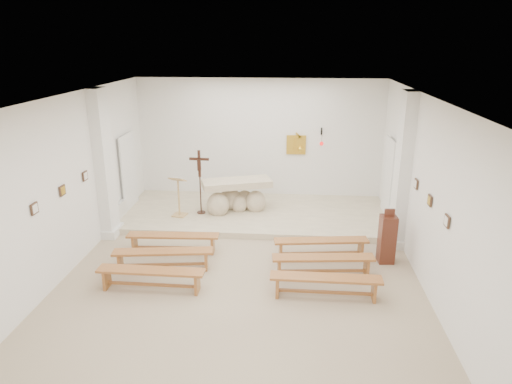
# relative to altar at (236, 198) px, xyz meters

# --- Properties ---
(ground) EXTENTS (7.00, 10.00, 0.00)m
(ground) POSITION_rel_altar_xyz_m (0.51, -3.52, -0.51)
(ground) COLOR tan
(ground) RESTS_ON ground
(wall_left) EXTENTS (0.02, 10.00, 3.50)m
(wall_left) POSITION_rel_altar_xyz_m (-2.98, -3.52, 1.24)
(wall_left) COLOR white
(wall_left) RESTS_ON ground
(wall_right) EXTENTS (0.02, 10.00, 3.50)m
(wall_right) POSITION_rel_altar_xyz_m (4.00, -3.52, 1.24)
(wall_right) COLOR white
(wall_right) RESTS_ON ground
(wall_back) EXTENTS (7.00, 0.02, 3.50)m
(wall_back) POSITION_rel_altar_xyz_m (0.51, 1.47, 1.24)
(wall_back) COLOR white
(wall_back) RESTS_ON ground
(ceiling) EXTENTS (7.00, 10.00, 0.02)m
(ceiling) POSITION_rel_altar_xyz_m (0.51, -3.52, 2.98)
(ceiling) COLOR silver
(ceiling) RESTS_ON wall_back
(sanctuary_platform) EXTENTS (6.98, 3.00, 0.15)m
(sanctuary_platform) POSITION_rel_altar_xyz_m (0.51, -0.02, -0.43)
(sanctuary_platform) COLOR beige
(sanctuary_platform) RESTS_ON ground
(pilaster_left) EXTENTS (0.26, 0.55, 3.50)m
(pilaster_left) POSITION_rel_altar_xyz_m (-2.86, -1.52, 1.24)
(pilaster_left) COLOR white
(pilaster_left) RESTS_ON ground
(pilaster_right) EXTENTS (0.26, 0.55, 3.50)m
(pilaster_right) POSITION_rel_altar_xyz_m (3.88, -1.52, 1.24)
(pilaster_right) COLOR white
(pilaster_right) RESTS_ON ground
(gold_wall_relief) EXTENTS (0.55, 0.04, 0.55)m
(gold_wall_relief) POSITION_rel_altar_xyz_m (1.56, 1.44, 1.14)
(gold_wall_relief) COLOR gold
(gold_wall_relief) RESTS_ON wall_back
(sanctuary_lamp) EXTENTS (0.11, 0.36, 0.44)m
(sanctuary_lamp) POSITION_rel_altar_xyz_m (2.26, 1.19, 1.30)
(sanctuary_lamp) COLOR black
(sanctuary_lamp) RESTS_ON wall_back
(station_frame_left_front) EXTENTS (0.03, 0.20, 0.20)m
(station_frame_left_front) POSITION_rel_altar_xyz_m (-2.96, -4.32, 1.21)
(station_frame_left_front) COLOR #422B1D
(station_frame_left_front) RESTS_ON wall_left
(station_frame_left_mid) EXTENTS (0.03, 0.20, 0.20)m
(station_frame_left_mid) POSITION_rel_altar_xyz_m (-2.96, -3.32, 1.21)
(station_frame_left_mid) COLOR #422B1D
(station_frame_left_mid) RESTS_ON wall_left
(station_frame_left_rear) EXTENTS (0.03, 0.20, 0.20)m
(station_frame_left_rear) POSITION_rel_altar_xyz_m (-2.96, -2.32, 1.21)
(station_frame_left_rear) COLOR #422B1D
(station_frame_left_rear) RESTS_ON wall_left
(station_frame_right_front) EXTENTS (0.03, 0.20, 0.20)m
(station_frame_right_front) POSITION_rel_altar_xyz_m (3.98, -4.32, 1.21)
(station_frame_right_front) COLOR #422B1D
(station_frame_right_front) RESTS_ON wall_right
(station_frame_right_mid) EXTENTS (0.03, 0.20, 0.20)m
(station_frame_right_mid) POSITION_rel_altar_xyz_m (3.98, -3.32, 1.21)
(station_frame_right_mid) COLOR #422B1D
(station_frame_right_mid) RESTS_ON wall_right
(station_frame_right_rear) EXTENTS (0.03, 0.20, 0.20)m
(station_frame_right_rear) POSITION_rel_altar_xyz_m (3.98, -2.32, 1.21)
(station_frame_right_rear) COLOR #422B1D
(station_frame_right_rear) RESTS_ON wall_right
(radiator_left) EXTENTS (0.10, 0.85, 0.52)m
(radiator_left) POSITION_rel_altar_xyz_m (-2.92, -0.82, -0.24)
(radiator_left) COLOR silver
(radiator_left) RESTS_ON ground
(radiator_right) EXTENTS (0.10, 0.85, 0.52)m
(radiator_right) POSITION_rel_altar_xyz_m (3.94, -0.82, -0.24)
(radiator_right) COLOR silver
(radiator_right) RESTS_ON ground
(altar) EXTENTS (1.93, 1.23, 0.93)m
(altar) POSITION_rel_altar_xyz_m (0.00, 0.00, 0.00)
(altar) COLOR beige
(altar) RESTS_ON sanctuary_platform
(lectern) EXTENTS (0.44, 0.40, 1.09)m
(lectern) POSITION_rel_altar_xyz_m (-1.42, -0.53, 0.18)
(lectern) COLOR tan
(lectern) RESTS_ON sanctuary_platform
(crucifix_stand) EXTENTS (0.51, 0.22, 1.69)m
(crucifix_stand) POSITION_rel_altar_xyz_m (-0.90, -0.28, 0.62)
(crucifix_stand) COLOR #351A10
(crucifix_stand) RESTS_ON sanctuary_platform
(potted_plant) EXTENTS (0.46, 0.40, 0.48)m
(potted_plant) POSITION_rel_altar_xyz_m (-0.41, -0.17, -0.12)
(potted_plant) COLOR #335B24
(potted_plant) RESTS_ON sanctuary_platform
(donation_pedestal) EXTENTS (0.34, 0.34, 1.20)m
(donation_pedestal) POSITION_rel_altar_xyz_m (3.49, -2.41, 0.02)
(donation_pedestal) COLOR #512117
(donation_pedestal) RESTS_ON ground
(bench_left_front) EXTENTS (2.03, 0.42, 0.43)m
(bench_left_front) POSITION_rel_altar_xyz_m (-1.11, -2.33, -0.19)
(bench_left_front) COLOR #99642C
(bench_left_front) RESTS_ON ground
(bench_right_front) EXTENTS (2.05, 0.58, 0.43)m
(bench_right_front) POSITION_rel_altar_xyz_m (2.13, -2.33, -0.19)
(bench_right_front) COLOR #99642C
(bench_right_front) RESTS_ON ground
(bench_left_second) EXTENTS (2.05, 0.58, 0.43)m
(bench_left_second) POSITION_rel_altar_xyz_m (-1.11, -3.15, -0.19)
(bench_left_second) COLOR #99642C
(bench_left_second) RESTS_ON ground
(bench_right_second) EXTENTS (2.04, 0.52, 0.43)m
(bench_right_second) POSITION_rel_altar_xyz_m (2.13, -3.15, -0.19)
(bench_right_second) COLOR #99642C
(bench_right_second) RESTS_ON ground
(bench_left_third) EXTENTS (2.02, 0.35, 0.43)m
(bench_left_third) POSITION_rel_altar_xyz_m (-1.11, -3.96, -0.19)
(bench_left_third) COLOR #99642C
(bench_left_third) RESTS_ON ground
(bench_right_third) EXTENTS (2.02, 0.34, 0.43)m
(bench_right_third) POSITION_rel_altar_xyz_m (2.13, -3.96, -0.19)
(bench_right_third) COLOR #99642C
(bench_right_third) RESTS_ON ground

